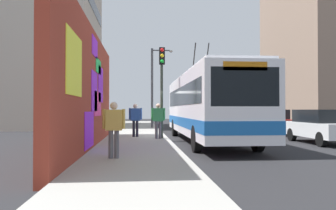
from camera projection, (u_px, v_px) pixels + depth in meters
ground_plane at (167, 139)px, 17.71m from camera, size 80.00×80.00×0.00m
sidewalk_slab at (137, 138)px, 17.58m from camera, size 48.00×3.20×0.15m
graffiti_wall at (90, 90)px, 12.91m from camera, size 12.89×0.32×4.64m
building_far_left at (53, 9)px, 30.15m from camera, size 11.45×7.38×21.22m
building_far_right at (328, 45)px, 33.02m from camera, size 12.65×9.05×15.99m
city_bus at (207, 104)px, 16.29m from camera, size 12.00×2.59×5.07m
parked_car_white at (321, 126)px, 15.62m from camera, size 4.18×1.81×1.58m
parked_car_red at (269, 121)px, 21.87m from camera, size 4.63×1.79×1.58m
pedestrian_at_curb at (158, 118)px, 16.53m from camera, size 0.23×0.69×1.73m
pedestrian_midblock at (135, 117)px, 17.60m from camera, size 0.23×0.69×1.73m
pedestrian_near_wall at (114, 125)px, 9.83m from camera, size 0.22×0.67×1.65m
traffic_light at (162, 77)px, 16.67m from camera, size 0.49×0.28×4.53m
street_lamp at (155, 82)px, 26.90m from camera, size 0.44×1.75×6.35m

